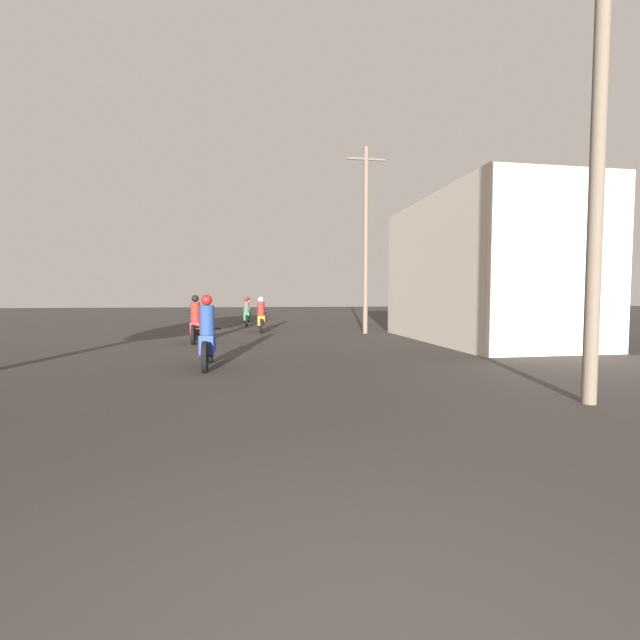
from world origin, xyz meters
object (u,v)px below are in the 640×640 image
object	(u,v)px
motorcycle_orange	(261,318)
motorcycle_green	(247,314)
motorcycle_blue	(207,338)
building_right_near	(482,271)
motorcycle_red	(196,323)
utility_pole_far	(366,237)
utility_pole_near	(599,106)
motorcycle_black	(248,312)

from	to	relation	value
motorcycle_orange	motorcycle_green	world-z (taller)	motorcycle_orange
motorcycle_blue	motorcycle_orange	distance (m)	9.31
motorcycle_blue	motorcycle_green	distance (m)	13.17
motorcycle_blue	building_right_near	bearing A→B (deg)	19.22
motorcycle_red	building_right_near	size ratio (longest dim) A/B	0.27
motorcycle_orange	motorcycle_red	bearing A→B (deg)	-112.98
motorcycle_orange	utility_pole_far	size ratio (longest dim) A/B	0.25
building_right_near	utility_pole_far	bearing A→B (deg)	132.11
motorcycle_green	utility_pole_far	size ratio (longest dim) A/B	0.27
building_right_near	utility_pole_far	xyz separation A→B (m)	(-3.22, 3.56, 1.57)
building_right_near	utility_pole_far	world-z (taller)	utility_pole_far
motorcycle_red	motorcycle_green	distance (m)	7.97
utility_pole_far	building_right_near	bearing A→B (deg)	-47.89
motorcycle_blue	building_right_near	world-z (taller)	building_right_near
motorcycle_green	utility_pole_near	bearing A→B (deg)	-68.07
building_right_near	utility_pole_near	xyz separation A→B (m)	(-3.13, -8.42, 1.81)
motorcycle_black	building_right_near	xyz separation A→B (m)	(8.12, -12.89, 1.85)
motorcycle_black	utility_pole_near	world-z (taller)	utility_pole_near
motorcycle_green	utility_pole_near	distance (m)	18.44
utility_pole_near	motorcycle_orange	bearing A→B (deg)	108.24
motorcycle_orange	utility_pole_near	size ratio (longest dim) A/B	0.23
motorcycle_red	motorcycle_orange	xyz separation A→B (m)	(2.31, 3.85, -0.03)
utility_pole_near	building_right_near	bearing A→B (deg)	69.60
motorcycle_red	utility_pole_near	world-z (taller)	utility_pole_near
motorcycle_black	building_right_near	bearing A→B (deg)	-53.82
utility_pole_near	utility_pole_far	xyz separation A→B (m)	(-0.08, 11.98, -0.24)
motorcycle_green	building_right_near	distance (m)	12.25
motorcycle_red	utility_pole_far	xyz separation A→B (m)	(6.64, 2.43, 3.39)
motorcycle_blue	motorcycle_green	size ratio (longest dim) A/B	0.93
motorcycle_black	utility_pole_far	xyz separation A→B (m)	(4.90, -9.33, 3.42)
utility_pole_near	motorcycle_blue	bearing A→B (deg)	144.31
motorcycle_green	motorcycle_blue	bearing A→B (deg)	-87.74
motorcycle_orange	motorcycle_black	bearing A→B (deg)	102.08
motorcycle_blue	motorcycle_black	world-z (taller)	motorcycle_blue
motorcycle_blue	utility_pole_far	xyz separation A→B (m)	(5.76, 7.79, 3.39)
utility_pole_near	utility_pole_far	distance (m)	11.99
motorcycle_orange	building_right_near	xyz separation A→B (m)	(7.55, -4.98, 1.85)
utility_pole_far	motorcycle_green	bearing A→B (deg)	132.84
utility_pole_far	motorcycle_blue	bearing A→B (deg)	-126.48
motorcycle_green	utility_pole_far	bearing A→B (deg)	-41.49
motorcycle_blue	utility_pole_far	distance (m)	10.26
motorcycle_blue	motorcycle_green	bearing A→B (deg)	80.60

